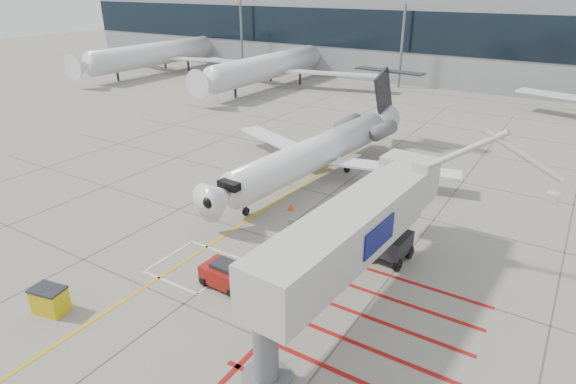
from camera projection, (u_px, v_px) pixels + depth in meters
The scene contains 13 objects.
ground_plane at pixel (232, 268), 27.55m from camera, with size 260.00×260.00×0.00m, color gray.
regional_jet at pixel (302, 142), 37.06m from camera, with size 22.45×28.31×7.42m, color white, non-canonical shape.
jet_bridge at pixel (344, 245), 22.83m from camera, with size 8.40×17.74×7.10m, color beige, non-canonical shape.
pushback_tug at pixel (226, 274), 25.65m from camera, with size 2.54×1.59×1.48m, color maroon, non-canonical shape.
spill_bin at pixel (50, 300), 23.64m from camera, with size 1.58×1.05×1.37m, color gold, non-canonical shape.
baggage_cart at pixel (300, 232), 30.32m from camera, with size 1.76×1.11×1.11m, color slate, non-canonical shape.
ground_power_unit at pixel (359, 232), 29.36m from camera, with size 2.50×1.46×1.98m, color beige, non-canonical shape.
cone_nose at pixel (238, 199), 35.76m from camera, with size 0.31×0.31×0.43m, color #F7520D.
cone_side at pixel (291, 207), 34.35m from camera, with size 0.40×0.40×0.56m, color #FF410D.
terminal_building at pixel (563, 38), 74.14m from camera, with size 180.00×28.00×14.00m, color gray.
terminal_glass_band at pixel (555, 40), 62.85m from camera, with size 180.00×0.10×6.00m, color black.
bg_aircraft_a at pixel (166, 38), 85.55m from camera, with size 34.82×38.69×11.61m, color silver, non-canonical shape.
bg_aircraft_b at pixel (279, 48), 74.01m from camera, with size 33.48×37.20×11.16m, color silver, non-canonical shape.
Camera 1 is at (15.18, -18.19, 15.06)m, focal length 30.00 mm.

